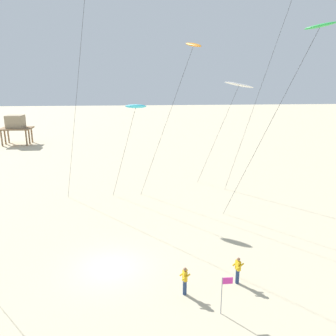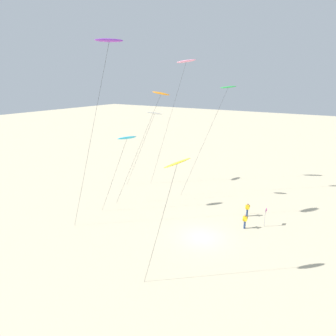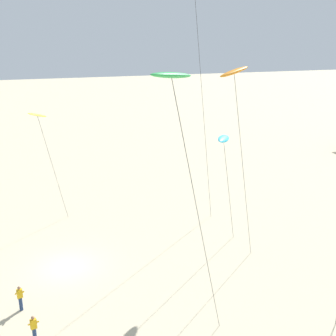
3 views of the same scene
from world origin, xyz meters
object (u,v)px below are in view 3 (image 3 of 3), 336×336
Objects in this scene: kite_cyan at (224,139)px; kite_flyer_nearest at (20,298)px; kite_yellow at (38,117)px; kite_flyer_middle at (34,328)px; kite_green at (173,82)px; kite_orange at (235,75)px.

kite_cyan reaches higher than kite_flyer_nearest.
kite_flyer_middle is (14.70, -1.31, -8.92)m from kite_yellow.
kite_yellow is 17.24m from kite_flyer_middle.
kite_green is at bearing 34.79° from kite_flyer_nearest.
kite_green reaches higher than kite_orange.
kite_cyan is 5.71× the size of kite_flyer_nearest.
kite_orange is (13.67, 10.59, 4.29)m from kite_yellow.
kite_yellow is at bearing -125.83° from kite_cyan.
kite_flyer_nearest is (-2.20, -12.67, -13.21)m from kite_orange.
kite_orange is at bearing 80.14° from kite_flyer_nearest.
kite_orange is 1.54× the size of kite_cyan.
kite_orange is 7.09m from kite_cyan.
kite_flyer_nearest is at bearing -145.21° from kite_green.
kite_orange is 17.80m from kite_flyer_middle.
kite_flyer_nearest and kite_flyer_middle have the same top height.
kite_orange is at bearing 37.75° from kite_yellow.
kite_green is 18.14m from kite_flyer_nearest.
kite_yellow is at bearing 174.91° from kite_flyer_middle.
kite_green reaches higher than kite_flyer_nearest.
kite_orange is 8.78× the size of kite_flyer_nearest.
kite_green reaches higher than kite_flyer_middle.
kite_green is at bearing -32.18° from kite_cyan.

